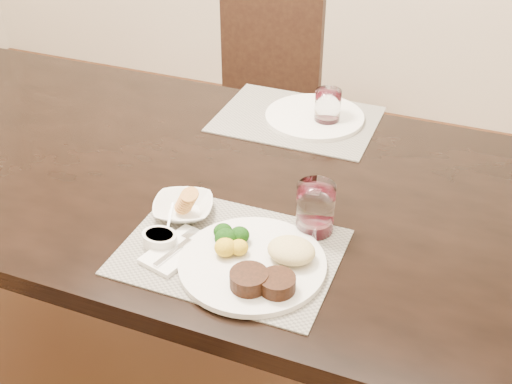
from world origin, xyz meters
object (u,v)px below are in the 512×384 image
at_px(dinner_plate, 258,262).
at_px(wine_glass_near, 315,211).
at_px(far_plate, 314,117).
at_px(chair_far, 261,99).
at_px(steak_knife, 300,263).
at_px(cracker_bowl, 183,208).

height_order(dinner_plate, wine_glass_near, wine_glass_near).
bearing_deg(far_plate, wine_glass_near, -72.71).
bearing_deg(dinner_plate, chair_far, 134.20).
bearing_deg(steak_knife, dinner_plate, -161.94).
bearing_deg(far_plate, dinner_plate, -82.36).
distance_m(steak_knife, wine_glass_near, 0.14).
bearing_deg(dinner_plate, steak_knife, 52.91).
height_order(cracker_bowl, wine_glass_near, wine_glass_near).
bearing_deg(steak_knife, far_plate, 93.10).
distance_m(dinner_plate, steak_knife, 0.09).
relative_size(chair_far, dinner_plate, 2.90).
bearing_deg(cracker_bowl, far_plate, 76.20).
bearing_deg(far_plate, chair_far, 124.90).
bearing_deg(wine_glass_near, steak_knife, -85.81).
height_order(steak_knife, cracker_bowl, cracker_bowl).
distance_m(chair_far, far_plate, 0.71).
distance_m(cracker_bowl, far_plate, 0.59).
xyz_separation_m(dinner_plate, steak_knife, (0.08, 0.04, -0.01)).
relative_size(chair_far, wine_glass_near, 7.66).
xyz_separation_m(dinner_plate, cracker_bowl, (-0.23, 0.11, 0.00)).
bearing_deg(chair_far, far_plate, -55.10).
distance_m(chair_far, wine_glass_near, 1.23).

